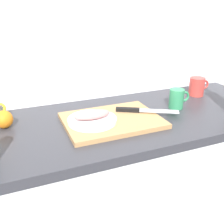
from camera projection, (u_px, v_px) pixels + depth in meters
name	position (u px, v px, depth m)	size (l,w,h in m)	color
back_wall	(64.00, 34.00, 1.28)	(3.20, 0.05, 2.50)	white
kitchen_counter	(89.00, 205.00, 1.31)	(2.00, 0.60, 0.90)	white
cutting_board	(112.00, 120.00, 1.15)	(0.42, 0.31, 0.02)	tan
white_plate	(92.00, 120.00, 1.11)	(0.21, 0.21, 0.01)	white
fish_fillet	(92.00, 115.00, 1.10)	(0.16, 0.07, 0.04)	tan
chef_knife	(139.00, 110.00, 1.21)	(0.27, 0.16, 0.02)	silver
coffee_mug_0	(177.00, 99.00, 1.30)	(0.11, 0.07, 0.10)	#338C59
coffee_mug_1	(197.00, 86.00, 1.48)	(0.12, 0.08, 0.10)	#CC3F38
orange_0	(4.00, 119.00, 1.10)	(0.08, 0.08, 0.08)	orange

